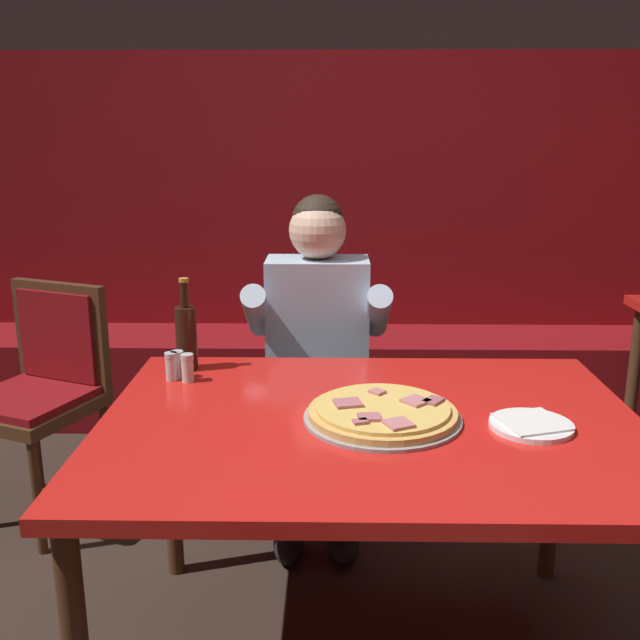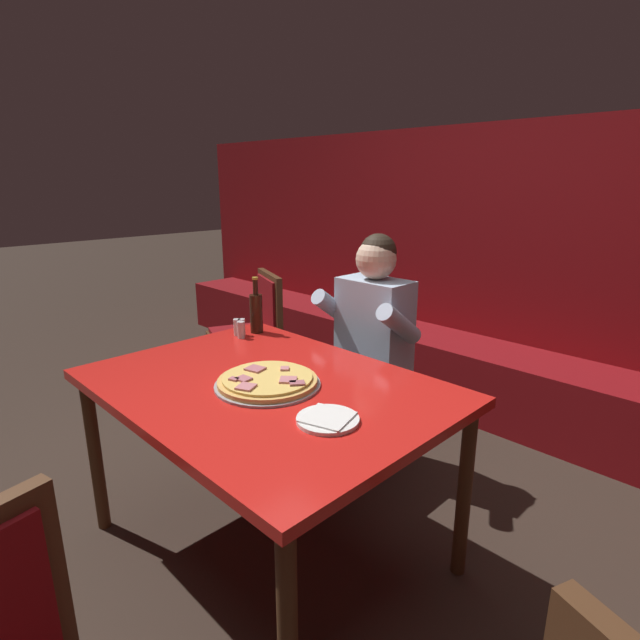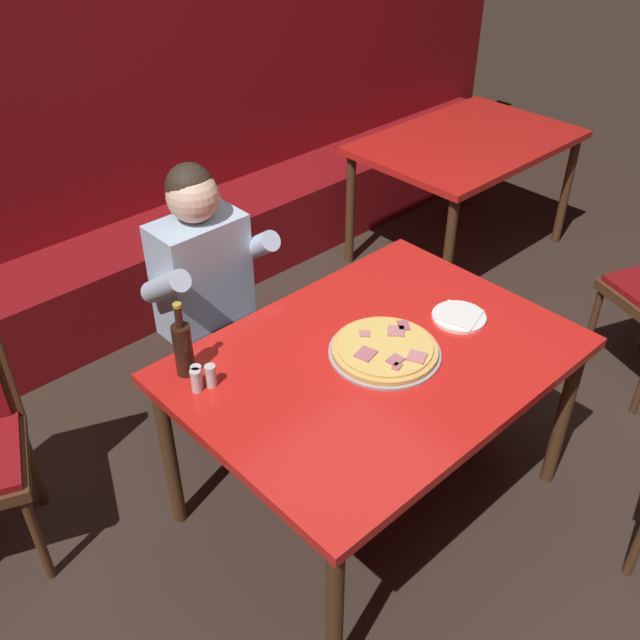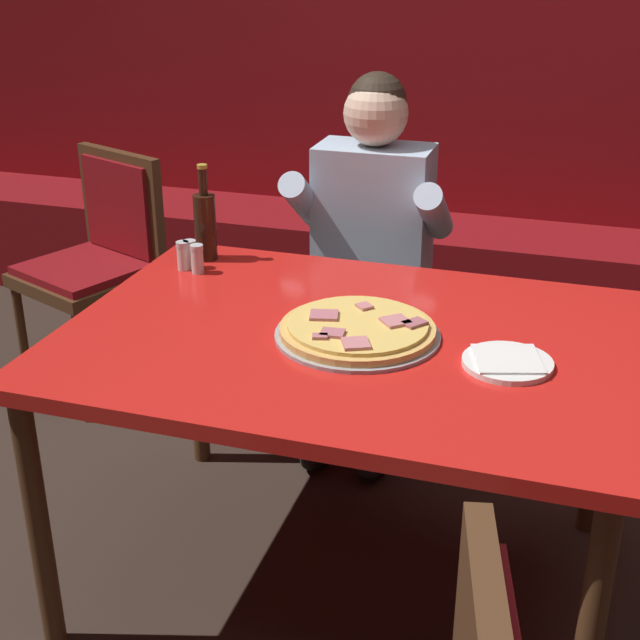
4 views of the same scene
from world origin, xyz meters
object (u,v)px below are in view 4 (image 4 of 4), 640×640
(main_dining_table, at_px, (347,360))
(shaker_black_pepper, at_px, (197,260))
(beer_bottle, at_px, (205,224))
(shaker_parmesan, at_px, (183,257))
(shaker_oregano, at_px, (190,256))
(diner_seated_blue_shirt, at_px, (366,251))
(plate_white_paper, at_px, (508,362))
(pizza, at_px, (358,330))
(dining_chair_far_left, at_px, (100,253))

(main_dining_table, height_order, shaker_black_pepper, shaker_black_pepper)
(main_dining_table, height_order, beer_bottle, beer_bottle)
(shaker_parmesan, height_order, shaker_oregano, same)
(diner_seated_blue_shirt, bearing_deg, beer_bottle, -135.90)
(plate_white_paper, relative_size, shaker_oregano, 2.44)
(pizza, xyz_separation_m, plate_white_paper, (0.37, -0.05, -0.01))
(shaker_oregano, bearing_deg, shaker_parmesan, -131.78)
(diner_seated_blue_shirt, height_order, dining_chair_far_left, diner_seated_blue_shirt)
(plate_white_paper, xyz_separation_m, shaker_oregano, (-0.97, 0.36, 0.03))
(main_dining_table, distance_m, shaker_black_pepper, 0.61)
(main_dining_table, height_order, diner_seated_blue_shirt, diner_seated_blue_shirt)
(diner_seated_blue_shirt, bearing_deg, plate_white_paper, -56.33)
(shaker_black_pepper, bearing_deg, main_dining_table, -27.27)
(plate_white_paper, bearing_deg, main_dining_table, 171.89)
(shaker_oregano, bearing_deg, pizza, -27.78)
(shaker_black_pepper, bearing_deg, plate_white_paper, -19.56)
(shaker_parmesan, bearing_deg, dining_chair_far_left, 137.81)
(diner_seated_blue_shirt, bearing_deg, pizza, -76.76)
(plate_white_paper, distance_m, dining_chair_far_left, 1.90)
(beer_bottle, height_order, shaker_black_pepper, beer_bottle)
(shaker_parmesan, xyz_separation_m, dining_chair_far_left, (-0.65, 0.59, -0.26))
(main_dining_table, xyz_separation_m, beer_bottle, (-0.56, 0.39, 0.18))
(shaker_parmesan, distance_m, diner_seated_blue_shirt, 0.66)
(plate_white_paper, relative_size, dining_chair_far_left, 0.23)
(beer_bottle, bearing_deg, shaker_parmesan, -104.58)
(shaker_parmesan, distance_m, dining_chair_far_left, 0.92)
(main_dining_table, xyz_separation_m, pizza, (0.03, -0.01, 0.09))
(dining_chair_far_left, bearing_deg, main_dining_table, -35.41)
(pizza, bearing_deg, shaker_parmesan, 154.04)
(pizza, distance_m, beer_bottle, 0.72)
(main_dining_table, relative_size, pizza, 3.44)
(beer_bottle, xyz_separation_m, shaker_parmesan, (-0.03, -0.10, -0.07))
(beer_bottle, xyz_separation_m, shaker_black_pepper, (0.02, -0.12, -0.07))
(shaker_oregano, relative_size, dining_chair_far_left, 0.09)
(beer_bottle, height_order, shaker_oregano, beer_bottle)
(diner_seated_blue_shirt, bearing_deg, shaker_parmesan, -130.96)
(plate_white_paper, height_order, dining_chair_far_left, dining_chair_far_left)
(pizza, height_order, beer_bottle, beer_bottle)
(diner_seated_blue_shirt, bearing_deg, shaker_oregano, -130.93)
(pizza, relative_size, shaker_parmesan, 4.77)
(shaker_black_pepper, bearing_deg, dining_chair_far_left, 139.33)
(plate_white_paper, distance_m, shaker_parmesan, 1.04)
(beer_bottle, height_order, dining_chair_far_left, beer_bottle)
(beer_bottle, distance_m, shaker_black_pepper, 0.14)
(main_dining_table, distance_m, dining_chair_far_left, 1.52)
(pizza, distance_m, diner_seated_blue_shirt, 0.82)
(main_dining_table, bearing_deg, shaker_black_pepper, 152.73)
(shaker_oregano, distance_m, diner_seated_blue_shirt, 0.64)
(shaker_black_pepper, distance_m, dining_chair_far_left, 0.96)
(pizza, distance_m, plate_white_paper, 0.37)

